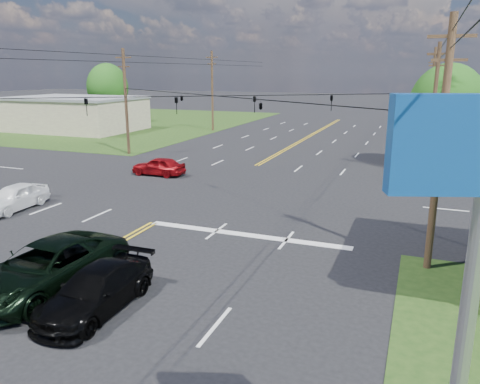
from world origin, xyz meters
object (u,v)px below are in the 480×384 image
at_px(tree_far_l, 108,87).
at_px(polesign_se, 478,237).
at_px(pole_right_far, 431,94).
at_px(pickup_dkgreen, 47,267).
at_px(pole_ne, 433,109).
at_px(retail_nw, 75,115).
at_px(pole_left_far, 212,90).
at_px(pole_nw, 126,101).
at_px(suv_black, 96,290).
at_px(tree_right_a, 447,107).
at_px(tree_right_b, 469,106).
at_px(pole_se, 440,144).
at_px(pickup_white, 15,197).

distance_m(tree_far_l, polesign_se, 70.29).
bearing_deg(pole_right_far, pickup_dkgreen, -105.91).
bearing_deg(pole_right_far, tree_far_l, 174.92).
bearing_deg(pole_ne, tree_far_l, 152.93).
distance_m(retail_nw, polesign_se, 61.63).
bearing_deg(pole_left_far, pickup_dkgreen, -72.89).
distance_m(pole_nw, polesign_se, 40.47).
relative_size(pole_nw, suv_black, 1.99).
bearing_deg(tree_right_a, pole_ne, -108.43).
bearing_deg(tree_right_a, tree_right_b, 78.23).
distance_m(pole_left_far, tree_right_a, 31.39).
bearing_deg(pole_se, polesign_se, -90.00).
height_order(pickup_dkgreen, pickup_white, pickup_dkgreen).
height_order(tree_right_a, suv_black, tree_right_a).
distance_m(pole_se, tree_right_a, 21.02).
bearing_deg(pickup_white, pole_nw, 100.87).
bearing_deg(pole_right_far, pole_left_far, 180.00).
distance_m(tree_right_b, polesign_se, 46.16).
relative_size(retail_nw, suv_black, 3.36).
xyz_separation_m(retail_nw, pickup_dkgreen, (30.50, -37.86, -1.14)).
relative_size(pole_se, tree_right_b, 1.34).
bearing_deg(pole_left_far, tree_right_b, -7.72).
xyz_separation_m(pole_nw, tree_far_l, (-19.00, 23.00, 0.28)).
relative_size(pole_left_far, suv_black, 2.10).
height_order(pole_ne, pole_left_far, pole_left_far).
distance_m(pole_ne, pole_left_far, 32.20).
distance_m(pole_left_far, suv_black, 47.41).
height_order(pole_se, pole_nw, same).
bearing_deg(pole_ne, pole_nw, 180.00).
relative_size(pole_nw, pickup_dkgreen, 1.54).
bearing_deg(pickup_white, pole_se, -4.31).
height_order(retail_nw, pole_ne, pole_ne).
height_order(pole_ne, pole_right_far, pole_right_far).
bearing_deg(retail_nw, tree_far_l, 101.31).
distance_m(pole_left_far, pickup_dkgreen, 46.09).
relative_size(pole_ne, pole_right_far, 0.95).
distance_m(pole_se, pole_ne, 18.00).
relative_size(tree_right_a, polesign_se, 1.11).
xyz_separation_m(pole_ne, pickup_white, (-21.52, -17.65, -4.20)).
height_order(pole_right_far, tree_right_b, pole_right_far).
bearing_deg(suv_black, pickup_white, 145.36).
relative_size(retail_nw, tree_right_b, 2.26).
height_order(pole_se, tree_right_b, pole_se).
distance_m(tree_right_a, pickup_dkgreen, 31.21).
height_order(pole_se, pole_ne, same).
bearing_deg(pickup_white, tree_right_a, 39.14).
height_order(retail_nw, tree_right_a, tree_right_a).
xyz_separation_m(retail_nw, pole_nw, (17.00, -13.00, 2.92)).
xyz_separation_m(tree_right_a, suv_black, (-11.00, -28.41, -4.18)).
bearing_deg(pole_nw, polesign_se, -50.01).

